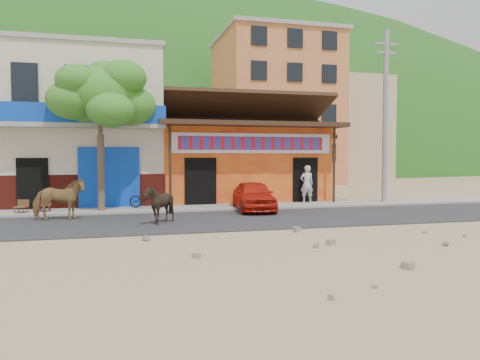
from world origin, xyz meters
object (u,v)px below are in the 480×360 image
object	(u,v)px
cafe_chair_right	(45,199)
tree	(100,135)
red_car	(254,196)
cow_dark	(159,204)
utility_pole	(385,117)
cafe_chair_left	(21,201)
cow_tan	(59,199)
pedestrian	(307,184)
scooter	(147,198)

from	to	relation	value
cafe_chair_right	tree	bearing A→B (deg)	-4.13
tree	red_car	size ratio (longest dim) A/B	1.67
tree	cow_dark	size ratio (longest dim) A/B	4.54
utility_pole	cafe_chair_left	size ratio (longest dim) A/B	8.65
cow_tan	cafe_chair_right	world-z (taller)	cow_tan
utility_pole	cafe_chair_right	xyz separation A→B (m)	(-14.93, -0.02, -3.52)
cafe_chair_right	pedestrian	bearing A→B (deg)	3.58
cafe_chair_left	cafe_chair_right	distance (m)	0.84
utility_pole	cow_dark	distance (m)	12.05
tree	cafe_chair_left	distance (m)	3.87
utility_pole	cafe_chair_right	world-z (taller)	utility_pole
cow_tan	pedestrian	size ratio (longest dim) A/B	1.00
scooter	utility_pole	bearing A→B (deg)	-69.53
cafe_chair_left	cow_tan	bearing A→B (deg)	-35.42
cafe_chair_left	cafe_chair_right	world-z (taller)	cafe_chair_right
tree	cow_tan	world-z (taller)	tree
utility_pole	cow_tan	bearing A→B (deg)	-171.36
utility_pole	red_car	bearing A→B (deg)	-169.98
tree	cafe_chair_right	xyz separation A→B (m)	(-2.13, 0.18, -2.52)
tree	cow_tan	xyz separation A→B (m)	(-1.37, -1.95, -2.35)
utility_pole	cafe_chair_right	bearing A→B (deg)	-179.93
cow_dark	cafe_chair_right	xyz separation A→B (m)	(-4.07, 3.92, -0.11)
pedestrian	scooter	bearing A→B (deg)	5.01
scooter	cafe_chair_left	size ratio (longest dim) A/B	1.62
tree	pedestrian	world-z (taller)	tree
scooter	red_car	bearing A→B (deg)	-87.11
cafe_chair_left	pedestrian	bearing A→B (deg)	18.76
utility_pole	pedestrian	size ratio (longest dim) A/B	4.64
utility_pole	tree	bearing A→B (deg)	-179.10
utility_pole	cow_dark	size ratio (longest dim) A/B	6.05
pedestrian	tree	bearing A→B (deg)	7.19
cow_tan	pedestrian	bearing A→B (deg)	-79.71
cow_dark	cafe_chair_right	bearing A→B (deg)	-140.92
utility_pole	scooter	distance (m)	11.57
tree	cafe_chair_right	distance (m)	3.31
red_car	cafe_chair_right	world-z (taller)	red_car
cafe_chair_left	cafe_chair_right	size ratio (longest dim) A/B	0.97
tree	red_car	world-z (taller)	tree
cow_tan	pedestrian	world-z (taller)	pedestrian
utility_pole	red_car	world-z (taller)	utility_pole
cow_dark	tree	bearing A→B (deg)	-159.57
scooter	cafe_chair_right	xyz separation A→B (m)	(-3.94, -0.24, 0.08)
scooter	cafe_chair_left	xyz separation A→B (m)	(-4.73, -0.51, 0.07)
cafe_chair_left	cafe_chair_right	bearing A→B (deg)	33.38
cow_tan	cafe_chair_right	bearing A→B (deg)	15.45
tree	cow_dark	bearing A→B (deg)	-62.59
tree	cow_dark	distance (m)	4.86
cow_dark	pedestrian	size ratio (longest dim) A/B	0.77
tree	cafe_chair_left	size ratio (longest dim) A/B	6.49
cow_dark	pedestrian	world-z (taller)	pedestrian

